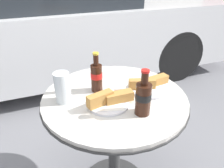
{
  "coord_description": "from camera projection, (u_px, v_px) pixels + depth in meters",
  "views": [
    {
      "loc": [
        -0.36,
        -0.9,
        1.33
      ],
      "look_at": [
        0.0,
        0.04,
        0.77
      ],
      "focal_mm": 35.0,
      "sensor_mm": 36.0,
      "label": 1
    }
  ],
  "objects": [
    {
      "name": "bistro_table",
      "position": [
        114.0,
        121.0,
        1.22
      ],
      "size": [
        0.77,
        0.77,
        0.72
      ],
      "color": "#333333",
      "rests_on": "ground_plane"
    },
    {
      "name": "lunch_plate_near",
      "position": [
        109.0,
        100.0,
        1.06
      ],
      "size": [
        0.24,
        0.21,
        0.07
      ],
      "color": "white",
      "rests_on": "bistro_table"
    },
    {
      "name": "lunch_plate_far",
      "position": [
        149.0,
        85.0,
        1.2
      ],
      "size": [
        0.24,
        0.22,
        0.06
      ],
      "color": "white",
      "rests_on": "bistro_table"
    },
    {
      "name": "parked_car",
      "position": [
        54.0,
        21.0,
        2.78
      ],
      "size": [
        4.2,
        1.81,
        1.44
      ],
      "color": "silver",
      "rests_on": "ground_plane"
    },
    {
      "name": "cola_bottle_left",
      "position": [
        97.0,
        76.0,
        1.15
      ],
      "size": [
        0.06,
        0.06,
        0.22
      ],
      "color": "#33190F",
      "rests_on": "bistro_table"
    },
    {
      "name": "cola_bottle_right",
      "position": [
        143.0,
        97.0,
        0.97
      ],
      "size": [
        0.07,
        0.07,
        0.22
      ],
      "color": "#33190F",
      "rests_on": "bistro_table"
    },
    {
      "name": "drinking_glass",
      "position": [
        63.0,
        89.0,
        1.06
      ],
      "size": [
        0.08,
        0.08,
        0.16
      ],
      "color": "#C68923",
      "rests_on": "bistro_table"
    }
  ]
}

